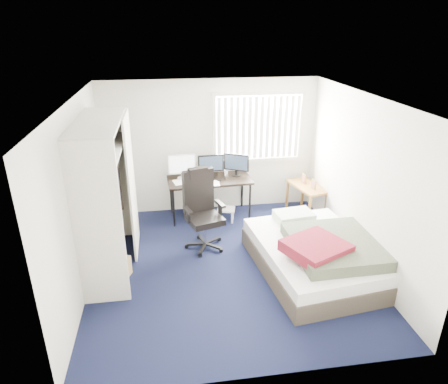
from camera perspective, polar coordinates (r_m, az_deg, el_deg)
name	(u,v)px	position (r m, az deg, el deg)	size (l,w,h in m)	color
ground	(228,265)	(6.17, 0.51, -10.41)	(4.20, 4.20, 0.00)	black
room_shell	(228,172)	(5.48, 0.57, 2.87)	(4.20, 4.20, 4.20)	silver
window_assembly	(258,128)	(7.55, 4.93, 9.15)	(1.72, 0.09, 1.32)	white
closet	(106,182)	(5.79, -16.44, 1.34)	(0.64, 1.84, 2.22)	beige
desk	(209,177)	(7.36, -2.11, 2.16)	(1.56, 0.79, 1.21)	black
office_chair	(202,218)	(6.46, -3.09, -3.66)	(0.77, 0.77, 1.31)	black
footstool	(226,211)	(7.35, 0.31, -2.78)	(0.37, 0.32, 0.26)	white
nightstand	(307,189)	(7.65, 11.76, 0.45)	(0.62, 0.94, 0.78)	brown
bed	(317,254)	(6.04, 13.14, -8.62)	(1.82, 2.27, 0.69)	#3C352B
pine_box	(115,268)	(6.06, -15.29, -10.40)	(0.39, 0.29, 0.29)	tan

